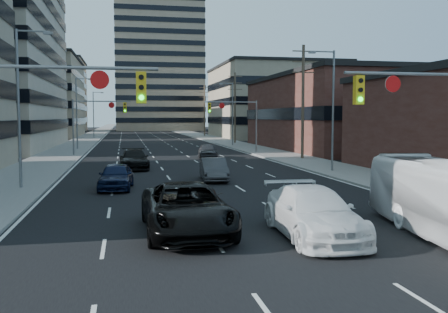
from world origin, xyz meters
TOP-DOWN VIEW (x-y plane):
  - ground at (0.00, 0.00)m, footprint 400.00×400.00m
  - road_surface at (0.00, 130.00)m, footprint 18.00×300.00m
  - sidewalk_left at (-11.50, 130.00)m, footprint 5.00×300.00m
  - sidewalk_right at (11.50, 130.00)m, footprint 5.00×300.00m
  - office_left_far at (-24.00, 100.00)m, footprint 20.00×30.00m
  - storefront_right_mid at (24.00, 50.00)m, footprint 20.00×30.00m
  - office_right_far at (25.00, 88.00)m, footprint 22.00×28.00m
  - apartment_tower at (6.00, 150.00)m, footprint 26.00×26.00m
  - bg_block_left at (-28.00, 140.00)m, footprint 24.00×24.00m
  - bg_block_right at (32.00, 130.00)m, footprint 22.00×22.00m
  - signal_near_left at (-7.45, 8.00)m, footprint 6.59×0.33m
  - signal_near_right at (7.45, 8.00)m, footprint 6.59×0.33m
  - signal_far_left at (-7.68, 45.00)m, footprint 6.09×0.33m
  - signal_far_right at (7.68, 45.00)m, footprint 6.09×0.33m
  - utility_pole_block at (12.20, 36.00)m, footprint 2.20×0.28m
  - utility_pole_midblock at (12.20, 66.00)m, footprint 2.20×0.28m
  - utility_pole_distant at (12.20, 96.00)m, footprint 2.20×0.28m
  - streetlight_left_near at (-10.34, 20.00)m, footprint 2.03×0.22m
  - streetlight_left_mid at (-10.34, 55.00)m, footprint 2.03×0.22m
  - streetlight_left_far at (-10.34, 90.00)m, footprint 2.03×0.22m
  - streetlight_right_near at (10.34, 25.00)m, footprint 2.03×0.22m
  - streetlight_right_far at (10.34, 60.00)m, footprint 2.03×0.22m
  - black_pickup at (-2.58, 7.59)m, footprint 2.98×6.39m
  - white_van at (1.60, 6.16)m, footprint 2.57×5.94m
  - sedan_blue at (-5.20, 19.15)m, footprint 2.16×4.58m
  - sedan_grey_center at (0.94, 21.87)m, footprint 1.89×4.57m
  - sedan_black_far at (-3.97, 30.17)m, footprint 2.29×5.46m
  - sedan_grey_right at (3.37, 38.99)m, footprint 2.17×4.53m

SIDE VIEW (x-z plane):
  - ground at x=0.00m, z-range 0.00..0.00m
  - road_surface at x=0.00m, z-range 0.00..0.02m
  - sidewalk_left at x=-11.50m, z-range 0.00..0.15m
  - sidewalk_right at x=11.50m, z-range 0.00..0.15m
  - sedan_grey_center at x=0.94m, z-range 0.00..1.47m
  - sedan_grey_right at x=3.37m, z-range 0.00..1.49m
  - sedan_blue at x=-5.20m, z-range 0.00..1.51m
  - sedan_black_far at x=-3.97m, z-range 0.00..1.57m
  - white_van at x=1.60m, z-range 0.00..1.70m
  - black_pickup at x=-2.58m, z-range 0.00..1.77m
  - signal_far_left at x=-7.68m, z-range 1.30..7.30m
  - signal_far_right at x=7.68m, z-range 1.30..7.30m
  - signal_near_left at x=-7.45m, z-range 1.33..7.33m
  - signal_near_right at x=7.45m, z-range 1.33..7.33m
  - storefront_right_mid at x=24.00m, z-range 0.00..9.00m
  - streetlight_left_near at x=-10.34m, z-range 0.55..9.55m
  - streetlight_left_mid at x=-10.34m, z-range 0.55..9.55m
  - streetlight_left_far at x=-10.34m, z-range 0.55..9.55m
  - streetlight_right_near at x=10.34m, z-range 0.55..9.55m
  - streetlight_right_far at x=10.34m, z-range 0.55..9.55m
  - utility_pole_block at x=12.20m, z-range 0.28..11.28m
  - utility_pole_midblock at x=12.20m, z-range 0.28..11.28m
  - utility_pole_distant at x=12.20m, z-range 0.28..11.28m
  - bg_block_right at x=32.00m, z-range 0.00..12.00m
  - office_right_far at x=25.00m, z-range 0.00..14.00m
  - office_left_far at x=-24.00m, z-range 0.00..16.00m
  - bg_block_left at x=-28.00m, z-range 0.00..20.00m
  - apartment_tower at x=6.00m, z-range 0.00..58.00m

